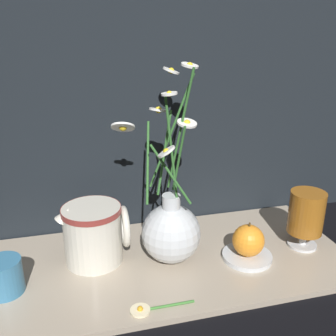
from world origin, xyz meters
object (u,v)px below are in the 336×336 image
at_px(ceramic_pitcher, 94,232).
at_px(orange_fruit, 248,240).
at_px(tea_glass, 306,214).
at_px(yellow_mug, 2,277).
at_px(vase_with_flowers, 171,228).

distance_m(ceramic_pitcher, orange_fruit, 0.33).
bearing_deg(tea_glass, orange_fruit, -173.78).
bearing_deg(ceramic_pitcher, yellow_mug, -159.53).
relative_size(yellow_mug, ceramic_pitcher, 0.53).
relative_size(yellow_mug, orange_fruit, 1.03).
xyz_separation_m(tea_glass, orange_fruit, (-0.15, -0.02, -0.04)).
bearing_deg(vase_with_flowers, tea_glass, -4.84).
xyz_separation_m(vase_with_flowers, yellow_mug, (-0.33, -0.03, -0.04)).
bearing_deg(orange_fruit, yellow_mug, 178.66).
bearing_deg(tea_glass, ceramic_pitcher, 172.49).
bearing_deg(vase_with_flowers, ceramic_pitcher, 167.39).
bearing_deg(vase_with_flowers, orange_fruit, -14.57).
distance_m(vase_with_flowers, tea_glass, 0.31).
xyz_separation_m(ceramic_pitcher, tea_glass, (0.47, -0.06, 0.01)).
height_order(yellow_mug, orange_fruit, orange_fruit).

